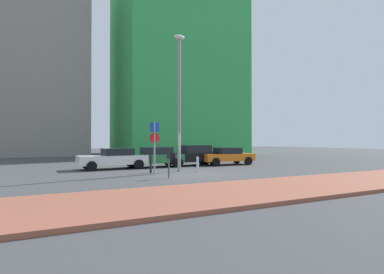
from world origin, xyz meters
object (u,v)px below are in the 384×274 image
(parking_meter, at_px, (169,162))
(traffic_bollard_near, at_px, (198,164))
(parked_car_white, at_px, (114,158))
(parked_car_black, at_px, (192,155))
(street_lamp, at_px, (179,93))
(parked_car_orange, at_px, (227,156))
(parked_car_green, at_px, (155,157))
(traffic_bollard_mid, at_px, (151,164))
(parking_sign_post, at_px, (154,141))

(parking_meter, distance_m, traffic_bollard_near, 3.40)
(parked_car_white, relative_size, parking_meter, 3.53)
(parked_car_black, relative_size, street_lamp, 0.54)
(parked_car_white, relative_size, parked_car_orange, 1.05)
(parking_meter, bearing_deg, parked_car_black, 54.42)
(parked_car_black, bearing_deg, parked_car_orange, -12.99)
(parked_car_green, xyz_separation_m, traffic_bollard_mid, (-1.58, -3.65, -0.22))
(parked_car_white, height_order, parking_sign_post, parking_sign_post)
(parked_car_black, distance_m, parking_meter, 7.99)
(parking_sign_post, bearing_deg, street_lamp, 20.80)
(street_lamp, bearing_deg, parked_car_orange, 29.08)
(parked_car_green, bearing_deg, street_lamp, -86.11)
(parked_car_green, bearing_deg, parked_car_orange, -5.74)
(parking_meter, relative_size, street_lamp, 0.15)
(parked_car_black, bearing_deg, traffic_bollard_mid, -141.50)
(parked_car_black, height_order, parking_sign_post, parking_sign_post)
(parked_car_white, relative_size, parked_car_green, 1.11)
(parked_car_orange, xyz_separation_m, parking_meter, (-7.47, -5.84, 0.14))
(parked_car_green, bearing_deg, parking_meter, -103.67)
(traffic_bollard_mid, bearing_deg, traffic_bollard_near, -16.37)
(parked_car_white, xyz_separation_m, parked_car_black, (6.10, 0.14, 0.08))
(street_lamp, height_order, traffic_bollard_near, street_lamp)
(parked_car_white, bearing_deg, parked_car_orange, -3.29)
(parking_meter, bearing_deg, traffic_bollard_near, 35.82)
(parked_car_white, distance_m, traffic_bollard_near, 6.07)
(street_lamp, bearing_deg, traffic_bollard_mid, 177.26)
(traffic_bollard_mid, bearing_deg, street_lamp, -2.74)
(parked_car_orange, relative_size, traffic_bollard_mid, 4.07)
(parked_car_black, xyz_separation_m, parked_car_orange, (2.82, -0.65, -0.10))
(traffic_bollard_near, bearing_deg, parking_sign_post, 179.94)
(parked_car_orange, xyz_separation_m, traffic_bollard_mid, (-7.49, -3.06, -0.17))
(parked_car_black, relative_size, parked_car_orange, 1.05)
(parking_meter, bearing_deg, street_lamp, 56.02)
(parking_sign_post, bearing_deg, parked_car_green, 69.81)
(parked_car_white, relative_size, street_lamp, 0.54)
(parking_meter, bearing_deg, parked_car_white, 102.88)
(parking_sign_post, bearing_deg, traffic_bollard_mid, 85.92)
(traffic_bollard_near, height_order, traffic_bollard_mid, traffic_bollard_mid)
(parked_car_white, height_order, parked_car_green, parked_car_green)
(parking_meter, xyz_separation_m, traffic_bollard_mid, (-0.01, 2.79, -0.31))
(parking_sign_post, xyz_separation_m, traffic_bollard_near, (2.81, -0.00, -1.43))
(parking_sign_post, height_order, traffic_bollard_mid, parking_sign_post)
(street_lamp, bearing_deg, parking_meter, -123.98)
(parking_sign_post, distance_m, street_lamp, 3.65)
(parked_car_black, relative_size, parking_sign_post, 1.53)
(parked_car_orange, height_order, traffic_bollard_near, parked_car_orange)
(parked_car_green, distance_m, traffic_bollard_mid, 3.98)
(parked_car_black, distance_m, traffic_bollard_near, 4.91)
(parking_meter, distance_m, traffic_bollard_mid, 2.81)
(parking_sign_post, relative_size, street_lamp, 0.35)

